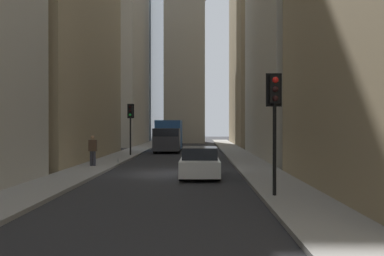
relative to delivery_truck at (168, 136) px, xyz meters
name	(u,v)px	position (x,y,z in m)	size (l,w,h in m)	color
ground_plane	(172,173)	(-17.35, -1.40, -1.46)	(135.00, 135.00, 0.00)	#262628
sidewalk_right	(83,172)	(-17.35, 3.10, -1.39)	(90.00, 2.20, 0.14)	gray
sidewalk_left	(261,172)	(-17.35, -5.90, -1.39)	(90.00, 2.20, 0.14)	gray
building_left_far	(275,43)	(13.86, -11.99, 10.89)	(17.86, 10.50, 24.68)	#9E8966
building_right_far	(101,18)	(13.72, 9.20, 14.05)	(15.11, 10.00, 31.02)	#A8A091
church_spire	(185,23)	(20.23, -0.81, 14.83)	(5.94, 5.94, 31.16)	#A8A091
delivery_truck	(168,136)	(0.00, 0.00, 0.00)	(6.46, 2.25, 2.84)	#285699
sedan_white	(200,163)	(-18.96, -2.80, -0.80)	(4.30, 1.78, 1.42)	silver
traffic_light_foreground	(275,105)	(-24.93, -5.25, 1.63)	(0.43, 0.52, 4.01)	black
traffic_light_midblock	(130,117)	(-6.06, 2.48, 1.55)	(0.43, 0.52, 3.91)	black
pedestrian	(93,149)	(-14.86, 3.21, -0.39)	(0.26, 0.44, 1.71)	#33333D
discarded_bottle	(118,161)	(-12.77, 2.17, -1.21)	(0.07, 0.07, 0.27)	#999EA3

